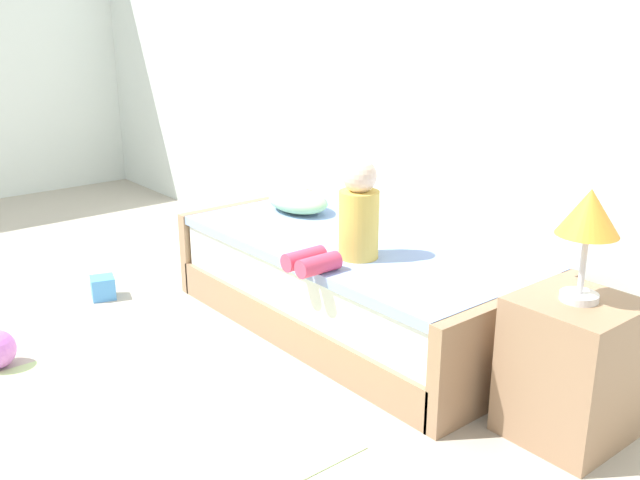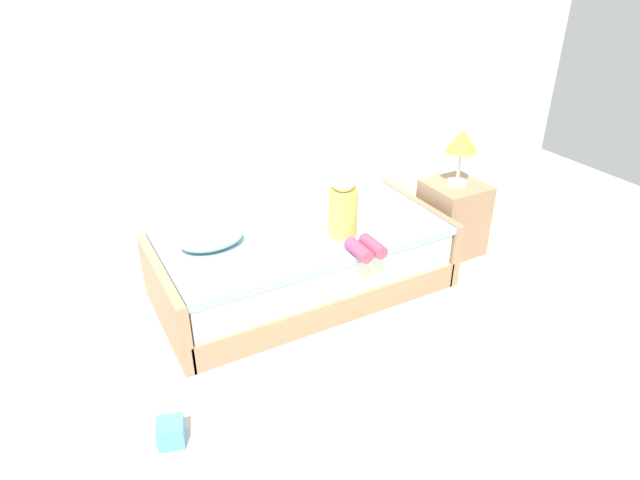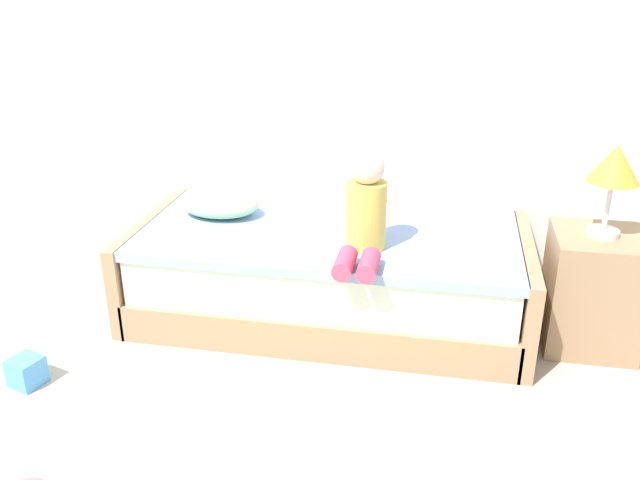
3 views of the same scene
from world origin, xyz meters
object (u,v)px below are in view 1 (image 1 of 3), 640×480
Objects in this scene: table_lamp at (589,218)px; toy_block at (103,288)px; pillow at (298,201)px; nightstand at (570,369)px; child_figure at (351,220)px; bed at (355,284)px.

table_lamp reaches higher than toy_block.
pillow is (-1.99, 0.15, -0.37)m from table_lamp.
nightstand is 1.22m from child_figure.
table_lamp is at bearing -4.18° from pillow.
bed is 0.56m from child_figure.
toy_block is (-0.62, -1.03, -0.50)m from pillow.
nightstand is 0.64m from table_lamp.
nightstand reaches higher than toy_block.
nightstand is at bearing -4.18° from pillow.
nightstand is 1.18× the size of child_figure.
pillow reaches higher than toy_block.
table_lamp is 1.02× the size of pillow.
pillow reaches higher than bed.
nightstand is (1.35, -0.05, 0.05)m from bed.
bed is at bearing 178.08° from table_lamp.
toy_block is at bearing -161.30° from table_lamp.
pillow is 1.30m from toy_block.
nightstand is at bearing -1.92° from bed.
nightstand is 2.76m from toy_block.
toy_block is at bearing -161.30° from nightstand.
bed is 4.80× the size of pillow.
table_lamp is 1.17m from child_figure.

